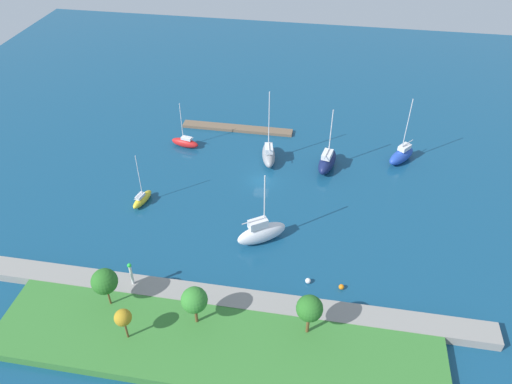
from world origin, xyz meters
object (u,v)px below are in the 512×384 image
Objects in this scene: pier_dock at (237,128)px; sailboat_red_inner_mooring at (185,142)px; park_tree_west at (310,309)px; sailboat_navy_east_end at (327,161)px; sailboat_white_far_south at (261,232)px; mooring_buoy_white at (308,281)px; mooring_buoy_orange at (341,287)px; park_tree_midwest at (123,318)px; park_tree_mideast at (104,281)px; park_tree_center at (194,300)px; harbor_beacon at (131,272)px; sailboat_gray_along_channel at (269,154)px; sailboat_blue_near_pier at (401,155)px; sailboat_yellow_west_end at (142,199)px.

sailboat_red_inner_mooring is (8.49, 7.79, 0.67)m from pier_dock.
sailboat_navy_east_end is at bearing -90.72° from park_tree_west.
sailboat_white_far_south is at bearing -62.60° from park_tree_west.
pier_dock is at bearing -65.19° from mooring_buoy_white.
mooring_buoy_white is at bearing -86.31° from park_tree_west.
mooring_buoy_orange is at bearing 176.30° from mooring_buoy_white.
park_tree_midwest reaches higher than pier_dock.
sailboat_red_inner_mooring is (1.56, -38.44, -4.44)m from park_tree_mideast.
park_tree_midwest is 0.83× the size of park_tree_center.
park_tree_center is (-4.52, 47.01, 4.94)m from pier_dock.
harbor_beacon is at bearing -175.47° from sailboat_white_far_south.
sailboat_gray_along_channel is 18.70× the size of mooring_buoy_orange.
mooring_buoy_white is at bearing 114.81° from pier_dock.
park_tree_west is at bearing -175.93° from sailboat_gray_along_channel.
sailboat_blue_near_pier reaches higher than sailboat_red_inner_mooring.
sailboat_navy_east_end is 1.26× the size of sailboat_yellow_west_end.
sailboat_blue_near_pier reaches higher than park_tree_west.
sailboat_gray_along_channel reaches higher than park_tree_mideast.
pier_dock is 21.12m from sailboat_navy_east_end.
mooring_buoy_orange is (-27.10, -4.86, -3.12)m from harbor_beacon.
sailboat_gray_along_channel reaches higher than park_tree_center.
pier_dock is at bearing -97.03° from harbor_beacon.
park_tree_midwest is 26.83m from sailboat_yellow_west_end.
park_tree_west reaches higher than harbor_beacon.
sailboat_red_inner_mooring is at bearing -44.73° from mooring_buoy_orange.
harbor_beacon is 0.41× the size of sailboat_red_inner_mooring.
sailboat_navy_east_end is 26.99m from sailboat_red_inner_mooring.
sailboat_white_far_south is at bearing 140.06° from sailboat_red_inner_mooring.
park_tree_midwest is at bearing 163.60° from sailboat_navy_east_end.
park_tree_west is (-20.85, -4.34, 0.68)m from park_tree_midwest.
sailboat_white_far_south is at bearing -3.35° from sailboat_blue_near_pier.
sailboat_white_far_south is 32.90m from sailboat_blue_near_pier.
sailboat_red_inner_mooring is 17.49m from sailboat_yellow_west_end.
park_tree_center is 37.47m from sailboat_gray_along_channel.
park_tree_midwest is at bearing 86.68° from pier_dock.
harbor_beacon is 35.15m from sailboat_red_inner_mooring.
park_tree_midwest is 21.30m from park_tree_west.
park_tree_west is at bearing -168.23° from park_tree_midwest.
mooring_buoy_orange is (-28.77, -8.40, -5.03)m from park_tree_mideast.
harbor_beacon is at bearing -7.12° from sailboat_blue_near_pier.
sailboat_white_far_south is at bearing -137.11° from park_tree_mideast.
sailboat_blue_near_pier is at bearing -108.65° from park_tree_west.
park_tree_midwest is at bearing 11.77° from park_tree_west.
sailboat_yellow_west_end reaches higher than harbor_beacon.
sailboat_red_inner_mooring is at bearing -87.68° from park_tree_mideast.
mooring_buoy_orange is (-30.33, 30.05, -0.59)m from sailboat_red_inner_mooring.
sailboat_red_inner_mooring is at bearing -55.49° from park_tree_west.
sailboat_gray_along_channel is at bearing 128.30° from pier_dock.
park_tree_west is at bearing -113.00° from sailboat_yellow_west_end.
park_tree_mideast is (11.45, -0.77, 0.17)m from park_tree_center.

